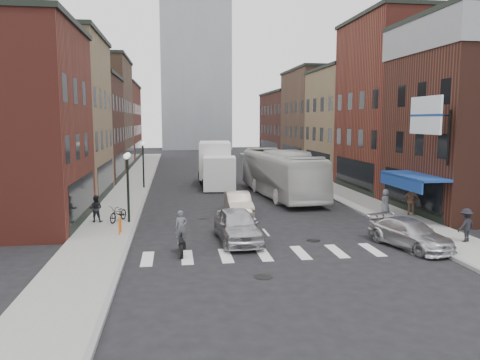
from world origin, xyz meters
name	(u,v)px	position (x,y,z in m)	size (l,w,h in m)	color
ground	(270,237)	(0.00, 0.00, 0.00)	(160.00, 160.00, 0.00)	black
sidewalk_left	(135,182)	(-8.50, 22.00, 0.07)	(3.00, 74.00, 0.15)	gray
sidewalk_right	(308,179)	(8.50, 22.00, 0.07)	(3.00, 74.00, 0.15)	gray
curb_left	(151,183)	(-7.00, 22.00, 0.00)	(0.20, 74.00, 0.16)	gray
curb_right	(294,180)	(7.00, 22.00, 0.00)	(0.20, 74.00, 0.16)	gray
crosswalk_stripes	(283,253)	(0.00, -3.00, 0.00)	(12.00, 2.20, 0.01)	silver
bldg_left_mid_a	(35,117)	(-14.99, 14.00, 6.15)	(10.30, 10.20, 12.30)	#9E7F57
bldg_left_mid_b	(66,128)	(-14.99, 24.00, 5.15)	(10.30, 10.20, 10.30)	#412017
bldg_left_far_a	(86,114)	(-14.99, 35.00, 6.65)	(10.30, 12.20, 13.30)	brown
bldg_left_far_b	(104,122)	(-14.99, 49.00, 5.65)	(10.30, 16.20, 11.30)	maroon
bldg_right_mid_a	(413,105)	(15.00, 14.00, 7.15)	(10.30, 10.20, 14.30)	maroon
bldg_right_mid_b	(364,123)	(14.99, 24.00, 5.65)	(10.30, 10.20, 11.30)	#9E7F57
bldg_right_far_a	(329,118)	(14.99, 35.00, 6.15)	(10.30, 12.20, 12.30)	brown
bldg_right_far_b	(300,125)	(14.99, 49.00, 5.15)	(10.30, 16.20, 10.30)	#412017
awning_blue	(411,177)	(8.93, 2.50, 2.63)	(1.80, 5.00, 0.78)	navy
billboard_sign	(427,117)	(8.59, 0.50, 6.13)	(1.52, 3.00, 3.70)	black
distant_tower	(194,28)	(0.00, 78.00, 25.00)	(14.00, 14.00, 50.00)	#9399A0
streetlamp_near	(128,174)	(-7.40, 4.00, 2.91)	(0.32, 1.22, 4.11)	black
streetlamp_far	(143,156)	(-7.40, 18.00, 2.91)	(0.32, 1.22, 4.11)	black
bike_rack	(120,226)	(-7.60, 1.30, 0.55)	(0.08, 0.68, 0.80)	#D8590C
box_truck	(216,165)	(-1.00, 19.07, 1.95)	(3.26, 9.24, 3.94)	silver
motorcycle_rider	(181,234)	(-4.53, -2.48, 0.93)	(0.58, 1.95, 1.98)	black
transit_bus	(281,173)	(3.48, 12.56, 1.82)	(3.06, 13.10, 3.65)	silver
sedan_left_near	(237,225)	(-1.76, -0.67, 0.82)	(1.93, 4.79, 1.63)	#B3B4B8
sedan_left_far	(238,203)	(-0.80, 6.00, 0.70)	(1.49, 4.26, 1.40)	#B4A592
curb_car	(410,234)	(6.10, -2.86, 0.66)	(1.84, 4.53, 1.31)	silver
parked_bicycle	(118,213)	(-8.00, 4.20, 0.63)	(0.63, 1.81, 0.95)	black
ped_left_solo	(96,209)	(-9.27, 4.29, 0.92)	(0.75, 0.43, 1.54)	black
ped_right_a	(466,225)	(9.00, -2.75, 0.96)	(1.04, 0.52, 1.61)	black
ped_right_b	(412,201)	(9.60, 3.55, 1.05)	(1.05, 0.53, 1.80)	#93664A
ped_right_c	(386,201)	(8.27, 4.29, 0.91)	(0.74, 0.48, 1.52)	#5C5E64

